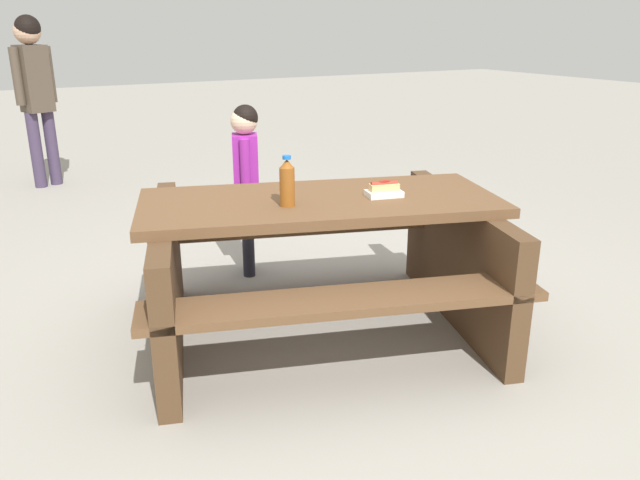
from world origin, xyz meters
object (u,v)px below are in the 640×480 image
object	(u,v)px
hotdog_tray	(384,190)
bystander_adult	(34,79)
picnic_table	(320,255)
soda_bottle	(287,183)
child_in_coat	(246,168)

from	to	relation	value
hotdog_tray	bystander_adult	xyz separation A→B (m)	(-1.17, 4.32, 0.28)
picnic_table	soda_bottle	distance (m)	0.47
hotdog_tray	bystander_adult	bearing A→B (deg)	105.22
soda_bottle	child_in_coat	xyz separation A→B (m)	(0.21, 1.02, -0.15)
child_in_coat	hotdog_tray	bearing A→B (deg)	-74.72
hotdog_tray	bystander_adult	world-z (taller)	bystander_adult
hotdog_tray	soda_bottle	bearing A→B (deg)	170.93
soda_bottle	hotdog_tray	size ratio (longest dim) A/B	1.23
bystander_adult	child_in_coat	bearing A→B (deg)	-74.81
picnic_table	hotdog_tray	size ratio (longest dim) A/B	10.66
picnic_table	soda_bottle	bearing A→B (deg)	-166.64
child_in_coat	bystander_adult	distance (m)	3.35
soda_bottle	child_in_coat	size ratio (longest dim) A/B	0.22
hotdog_tray	child_in_coat	bearing A→B (deg)	105.28
picnic_table	bystander_adult	world-z (taller)	bystander_adult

